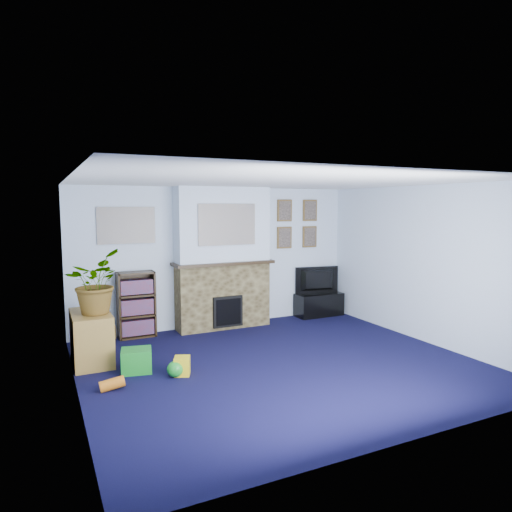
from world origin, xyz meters
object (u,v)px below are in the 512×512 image
television (319,280)px  bookshelf (136,306)px  tv_stand (319,304)px  sideboard (91,337)px

television → bookshelf: 3.41m
tv_stand → sideboard: size_ratio=1.04×
television → sideboard: (-4.19, -0.90, -0.33)m
tv_stand → bookshelf: bearing=178.7°
tv_stand → sideboard: (-4.19, -0.88, 0.12)m
sideboard → bookshelf: bearing=50.6°
bookshelf → sideboard: (-0.78, -0.95, -0.15)m
television → bookshelf: bearing=8.4°
tv_stand → television: 0.46m
bookshelf → sideboard: 1.24m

